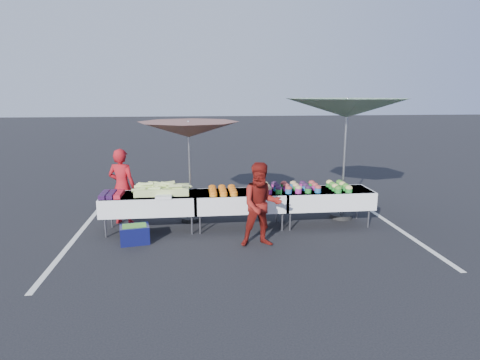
{
  "coord_description": "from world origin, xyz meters",
  "views": [
    {
      "loc": [
        -0.87,
        -7.81,
        2.72
      ],
      "look_at": [
        0.0,
        0.0,
        1.0
      ],
      "focal_mm": 30.0,
      "sensor_mm": 36.0,
      "label": 1
    }
  ],
  "objects": [
    {
      "name": "ground",
      "position": [
        0.0,
        0.0,
        0.0
      ],
      "size": [
        80.0,
        80.0,
        0.0
      ],
      "primitive_type": "plane",
      "color": "black"
    },
    {
      "name": "stripe_left",
      "position": [
        -3.2,
        0.0,
        0.0
      ],
      "size": [
        0.1,
        5.0,
        0.0
      ],
      "primitive_type": "cube",
      "color": "silver",
      "rests_on": "ground"
    },
    {
      "name": "stripe_right",
      "position": [
        3.2,
        0.0,
        0.0
      ],
      "size": [
        0.1,
        5.0,
        0.0
      ],
      "primitive_type": "cube",
      "color": "silver",
      "rests_on": "ground"
    },
    {
      "name": "table_left",
      "position": [
        -1.8,
        0.0,
        0.58
      ],
      "size": [
        1.86,
        0.81,
        0.75
      ],
      "color": "white",
      "rests_on": "ground"
    },
    {
      "name": "table_center",
      "position": [
        0.0,
        0.0,
        0.58
      ],
      "size": [
        1.86,
        0.81,
        0.75
      ],
      "color": "white",
      "rests_on": "ground"
    },
    {
      "name": "table_right",
      "position": [
        1.8,
        0.0,
        0.58
      ],
      "size": [
        1.86,
        0.81,
        0.75
      ],
      "color": "white",
      "rests_on": "ground"
    },
    {
      "name": "berry_punnets",
      "position": [
        -2.51,
        -0.06,
        0.79
      ],
      "size": [
        0.4,
        0.54,
        0.08
      ],
      "color": "black",
      "rests_on": "table_left"
    },
    {
      "name": "corn_pile",
      "position": [
        -1.56,
        0.04,
        0.84
      ],
      "size": [
        1.16,
        0.57,
        0.26
      ],
      "color": "#B0D46D",
      "rests_on": "table_left"
    },
    {
      "name": "plastic_bags",
      "position": [
        -1.5,
        -0.3,
        0.78
      ],
      "size": [
        0.3,
        0.25,
        0.05
      ],
      "primitive_type": "cube",
      "color": "white",
      "rests_on": "table_left"
    },
    {
      "name": "carrot_bowls",
      "position": [
        -0.35,
        -0.01,
        0.8
      ],
      "size": [
        0.55,
        0.69,
        0.11
      ],
      "color": "orange",
      "rests_on": "table_center"
    },
    {
      "name": "potato_cups",
      "position": [
        0.95,
        0.0,
        0.83
      ],
      "size": [
        1.34,
        0.58,
        0.16
      ],
      "color": "#205C99",
      "rests_on": "table_right"
    },
    {
      "name": "bean_baskets",
      "position": [
        2.06,
        -0.01,
        0.82
      ],
      "size": [
        0.36,
        0.68,
        0.15
      ],
      "color": "#20832B",
      "rests_on": "table_right"
    },
    {
      "name": "vendor",
      "position": [
        -2.42,
        0.55,
        0.8
      ],
      "size": [
        0.67,
        0.54,
        1.6
      ],
      "primitive_type": "imported",
      "rotation": [
        0.0,
        0.0,
        2.83
      ],
      "color": "#A1121A",
      "rests_on": "ground"
    },
    {
      "name": "customer",
      "position": [
        0.27,
        -1.03,
        0.76
      ],
      "size": [
        0.76,
        0.6,
        1.53
      ],
      "primitive_type": "imported",
      "rotation": [
        0.0,
        0.0,
        0.02
      ],
      "color": "maroon",
      "rests_on": "ground"
    },
    {
      "name": "umbrella_left",
      "position": [
        -1.01,
        0.57,
        1.95
      ],
      "size": [
        2.28,
        2.28,
        2.16
      ],
      "rotation": [
        0.0,
        0.0,
        -0.09
      ],
      "color": "black",
      "rests_on": "ground"
    },
    {
      "name": "umbrella_right",
      "position": [
        2.3,
        0.4,
        2.38
      ],
      "size": [
        3.04,
        3.04,
        2.63
      ],
      "rotation": [
        0.0,
        0.0,
        -0.21
      ],
      "color": "black",
      "rests_on": "ground"
    },
    {
      "name": "storage_bin",
      "position": [
        -2.02,
        -0.65,
        0.18
      ],
      "size": [
        0.58,
        0.46,
        0.34
      ],
      "rotation": [
        0.0,
        0.0,
        0.18
      ],
      "color": "#0C0F3E",
      "rests_on": "ground"
    }
  ]
}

